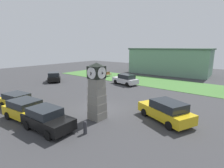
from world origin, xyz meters
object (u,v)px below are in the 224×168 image
(car_by_building, at_px, (47,119))
(car_far_lot, at_px, (126,79))
(car_navy_sedan, at_px, (18,101))
(bollard_mid_row, at_px, (64,129))
(car_silver_hatch, at_px, (166,111))
(car_end_of_row, at_px, (54,77))
(car_near_tower, at_px, (27,110))
(clock_tower, at_px, (97,92))
(bollard_near_tower, at_px, (85,127))
(bench, at_px, (108,74))

(car_by_building, height_order, car_far_lot, car_far_lot)
(car_navy_sedan, bearing_deg, bollard_mid_row, -3.46)
(car_silver_hatch, bearing_deg, car_end_of_row, 170.33)
(car_near_tower, relative_size, car_by_building, 1.08)
(bollard_mid_row, bearing_deg, car_silver_hatch, 56.65)
(clock_tower, distance_m, car_by_building, 4.13)
(bollard_near_tower, height_order, car_far_lot, car_far_lot)
(car_navy_sedan, relative_size, car_silver_hatch, 0.90)
(bollard_near_tower, xyz_separation_m, car_navy_sedan, (-8.69, -0.55, 0.26))
(car_near_tower, relative_size, car_far_lot, 0.97)
(bollard_mid_row, distance_m, car_end_of_row, 19.34)
(clock_tower, distance_m, bench, 20.50)
(clock_tower, relative_size, car_end_of_row, 1.07)
(bollard_near_tower, distance_m, car_by_building, 2.84)
(car_near_tower, xyz_separation_m, bench, (-8.15, 19.74, -0.28))
(car_far_lot, bearing_deg, car_near_tower, -85.23)
(car_silver_hatch, xyz_separation_m, bench, (-16.97, 13.00, -0.31))
(car_near_tower, bearing_deg, car_far_lot, 94.77)
(bollard_near_tower, distance_m, car_end_of_row, 19.63)
(car_by_building, xyz_separation_m, car_silver_hatch, (5.89, 6.72, 0.03))
(bollard_near_tower, height_order, bollard_mid_row, bollard_mid_row)
(bollard_mid_row, bearing_deg, bench, 123.10)
(car_far_lot, bearing_deg, car_end_of_row, -152.24)
(clock_tower, height_order, car_end_of_row, clock_tower)
(car_near_tower, xyz_separation_m, car_by_building, (2.93, 0.02, -0.00))
(bollard_near_tower, distance_m, car_near_tower, 5.62)
(car_navy_sedan, bearing_deg, car_silver_hatch, 26.53)
(bollard_mid_row, height_order, car_by_building, car_by_building)
(bench, bearing_deg, car_far_lot, -29.42)
(clock_tower, xyz_separation_m, car_end_of_row, (-16.35, 6.68, -1.46))
(car_navy_sedan, height_order, car_silver_hatch, car_silver_hatch)
(car_navy_sedan, distance_m, car_by_building, 6.20)
(car_near_tower, xyz_separation_m, car_far_lot, (-1.33, 15.89, 0.01))
(car_end_of_row, relative_size, bench, 2.65)
(car_far_lot, bearing_deg, clock_tower, -65.13)
(bench, bearing_deg, bollard_mid_row, -56.90)
(clock_tower, xyz_separation_m, car_navy_sedan, (-7.60, -2.88, -1.53))
(car_near_tower, bearing_deg, car_silver_hatch, 37.39)
(car_end_of_row, distance_m, bench, 10.21)
(clock_tower, bearing_deg, bollard_mid_row, -86.93)
(car_far_lot, bearing_deg, bollard_near_tower, -65.09)
(car_end_of_row, bearing_deg, bench, 67.94)
(clock_tower, distance_m, car_near_tower, 5.85)
(car_silver_hatch, xyz_separation_m, car_end_of_row, (-20.80, 3.55, -0.03))
(bollard_near_tower, bearing_deg, car_far_lot, 114.91)
(clock_tower, height_order, car_navy_sedan, clock_tower)
(car_end_of_row, xyz_separation_m, bench, (3.83, 9.45, -0.27))
(car_navy_sedan, bearing_deg, car_near_tower, -12.64)
(bollard_near_tower, xyz_separation_m, car_end_of_row, (-17.44, 9.01, 0.33))
(car_far_lot, bearing_deg, car_navy_sedan, -97.16)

